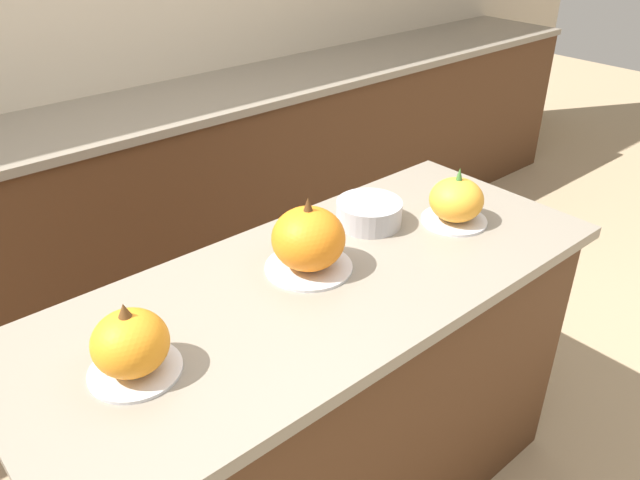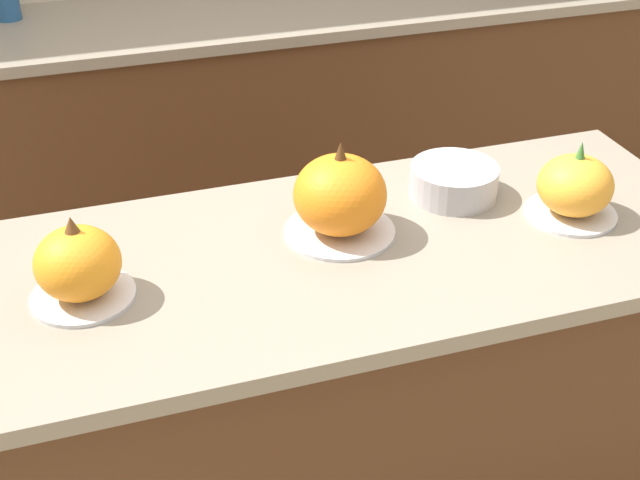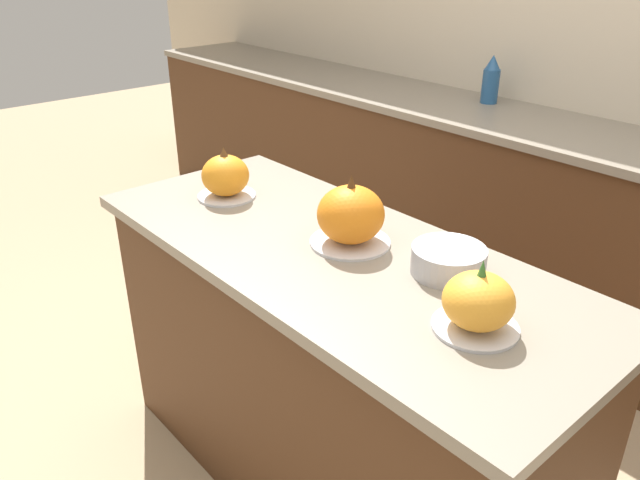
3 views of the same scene
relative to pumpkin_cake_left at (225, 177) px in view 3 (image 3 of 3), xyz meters
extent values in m
plane|color=tan|center=(0.51, 0.01, -0.95)|extent=(12.00, 12.00, 0.00)
cube|color=#4C2D19|center=(0.51, 0.01, -0.53)|extent=(1.53, 0.60, 0.85)
cube|color=gray|center=(0.51, 0.01, -0.09)|extent=(1.59, 0.66, 0.03)
cube|color=#4C2D19|center=(0.51, 1.42, -0.51)|extent=(6.00, 0.56, 0.90)
cube|color=gray|center=(0.51, 1.42, -0.04)|extent=(6.00, 0.60, 0.03)
cylinder|color=silver|center=(0.00, 0.00, -0.07)|extent=(0.19, 0.19, 0.01)
ellipsoid|color=orange|center=(0.00, 0.00, 0.01)|extent=(0.16, 0.16, 0.13)
cone|color=brown|center=(0.00, 0.00, 0.08)|extent=(0.03, 0.03, 0.03)
cylinder|color=silver|center=(0.52, 0.07, -0.07)|extent=(0.23, 0.23, 0.01)
ellipsoid|color=orange|center=(0.52, 0.07, 0.02)|extent=(0.19, 0.19, 0.16)
cone|color=#4C2D14|center=(0.52, 0.07, 0.12)|extent=(0.03, 0.03, 0.04)
cylinder|color=silver|center=(1.01, -0.02, -0.07)|extent=(0.19, 0.19, 0.01)
ellipsoid|color=orange|center=(1.01, -0.02, 0.00)|extent=(0.16, 0.16, 0.13)
cone|color=#38702D|center=(1.01, -0.02, 0.08)|extent=(0.02, 0.02, 0.04)
cylinder|color=#235184|center=(-0.08, 1.57, 0.06)|extent=(0.08, 0.08, 0.16)
cone|color=#235184|center=(-0.08, 1.57, 0.17)|extent=(0.07, 0.07, 0.07)
cylinder|color=#ADADB2|center=(0.81, 0.14, -0.03)|extent=(0.19, 0.19, 0.07)
camera|label=1|loc=(-0.35, -0.98, 0.81)|focal=35.00mm
camera|label=2|loc=(0.00, -1.40, 0.88)|focal=50.00mm
camera|label=3|loc=(1.65, -1.03, 0.72)|focal=35.00mm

